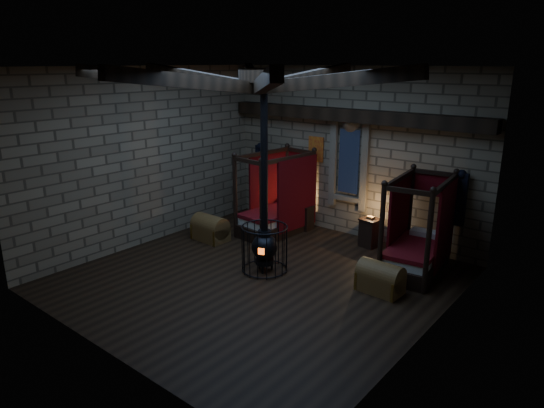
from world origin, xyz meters
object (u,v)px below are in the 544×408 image
Objects in this scene: bed_right at (417,248)px; stove at (265,244)px; trunk_right at (380,278)px; trunk_left at (210,229)px; bed_left at (277,213)px.

bed_right is 3.23m from stove.
trunk_right is 2.47m from stove.
bed_left is at bearing 60.07° from trunk_left.
bed_left is 2.40× the size of trunk_right.
bed_left is 3.81m from bed_right.
stove reaches higher than bed_left.
bed_left is 3.96m from trunk_right.
trunk_left is 0.22× the size of stove.
bed_right reaches higher than trunk_right.
stove is (-2.48, -2.06, 0.11)m from bed_right.
stove is (-2.36, -0.66, 0.34)m from trunk_right.
trunk_left is at bearing -115.72° from bed_left.
stove reaches higher than trunk_right.
bed_left is at bearing 172.82° from bed_right.
trunk_right is (4.61, 0.08, -0.01)m from trunk_left.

